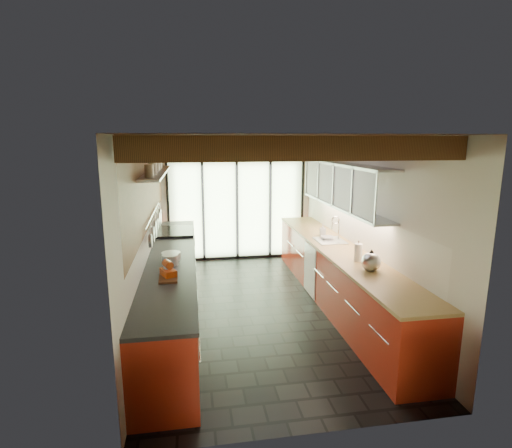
{
  "coord_description": "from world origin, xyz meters",
  "views": [
    {
      "loc": [
        -0.97,
        -5.71,
        2.55
      ],
      "look_at": [
        0.04,
        0.4,
        1.25
      ],
      "focal_mm": 28.0,
      "sensor_mm": 36.0,
      "label": 1
    }
  ],
  "objects_px": {
    "stand_mixer": "(168,270)",
    "paper_towel": "(358,253)",
    "kettle": "(371,261)",
    "bowl": "(328,238)",
    "soap_bottle": "(323,230)"
  },
  "relations": [
    {
      "from": "stand_mixer",
      "to": "bowl",
      "type": "distance_m",
      "value": 2.95
    },
    {
      "from": "kettle",
      "to": "bowl",
      "type": "distance_m",
      "value": 1.65
    },
    {
      "from": "bowl",
      "to": "soap_bottle",
      "type": "bearing_deg",
      "value": 90.0
    },
    {
      "from": "paper_towel",
      "to": "bowl",
      "type": "bearing_deg",
      "value": 90.0
    },
    {
      "from": "stand_mixer",
      "to": "bowl",
      "type": "xyz_separation_m",
      "value": [
        2.54,
        1.49,
        -0.06
      ]
    },
    {
      "from": "bowl",
      "to": "stand_mixer",
      "type": "bearing_deg",
      "value": -149.61
    },
    {
      "from": "kettle",
      "to": "paper_towel",
      "type": "height_order",
      "value": "same"
    },
    {
      "from": "bowl",
      "to": "kettle",
      "type": "bearing_deg",
      "value": -90.0
    },
    {
      "from": "kettle",
      "to": "soap_bottle",
      "type": "xyz_separation_m",
      "value": [
        0.0,
        1.9,
        -0.03
      ]
    },
    {
      "from": "stand_mixer",
      "to": "paper_towel",
      "type": "xyz_separation_m",
      "value": [
        2.54,
        0.25,
        0.04
      ]
    },
    {
      "from": "stand_mixer",
      "to": "kettle",
      "type": "bearing_deg",
      "value": -3.44
    },
    {
      "from": "stand_mixer",
      "to": "paper_towel",
      "type": "distance_m",
      "value": 2.55
    },
    {
      "from": "stand_mixer",
      "to": "soap_bottle",
      "type": "relative_size",
      "value": 1.35
    },
    {
      "from": "soap_bottle",
      "to": "bowl",
      "type": "xyz_separation_m",
      "value": [
        0.0,
        -0.26,
        -0.08
      ]
    },
    {
      "from": "kettle",
      "to": "soap_bottle",
      "type": "bearing_deg",
      "value": 90.0
    }
  ]
}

